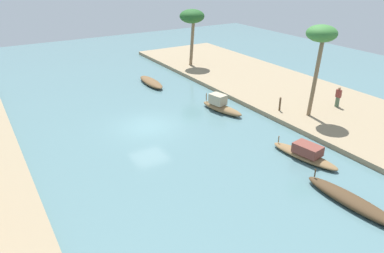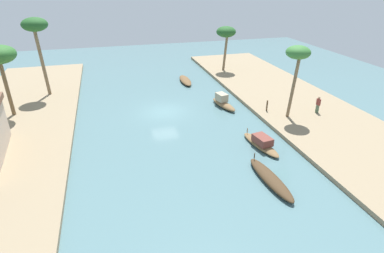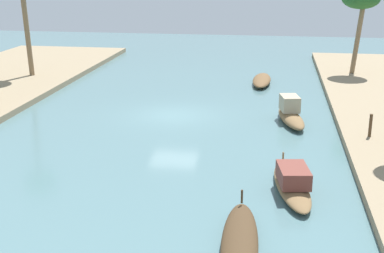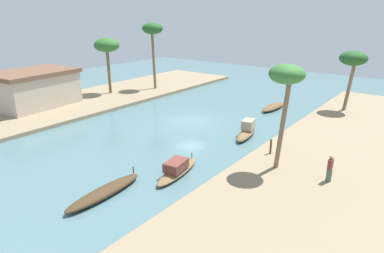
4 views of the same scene
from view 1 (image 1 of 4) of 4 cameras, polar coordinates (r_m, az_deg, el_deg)
The scene contains 10 objects.
river_water at distance 26.43m, azimuth -6.81°, elevation 0.01°, with size 67.54×67.54×0.00m, color slate.
riverbank_left at distance 33.72m, azimuth 14.34°, elevation 5.20°, with size 40.71×10.16×0.34m, color #937F60.
sampan_near_left_bank at distance 19.67m, azimuth 23.43°, elevation -10.51°, with size 5.18×1.26×0.90m.
sampan_foreground at distance 22.89m, azimuth 17.09°, elevation -4.02°, with size 4.48×1.73×0.99m.
sampan_midstream at distance 35.32m, azimuth -6.33°, elevation 6.83°, with size 4.41×1.30×0.50m.
sampan_open_hull at distance 28.80m, azimuth 4.46°, elevation 3.20°, with size 4.03×1.75×1.30m.
person_on_near_bank at distance 30.79m, azimuth 21.58°, elevation 4.15°, with size 0.40×0.32×1.58m.
mooring_post at distance 28.70m, azimuth 13.41°, elevation 3.38°, with size 0.14×0.14×1.04m, color #4C3823.
palm_tree_left_near at distance 27.18m, azimuth 19.30°, elevation 12.87°, with size 2.10×2.10×6.51m.
palm_tree_left_far at distance 39.77m, azimuth -0.00°, elevation 16.45°, with size 2.58×2.58×5.83m.
Camera 1 is at (-22.02, 9.77, 10.87)m, focal length 34.59 mm.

